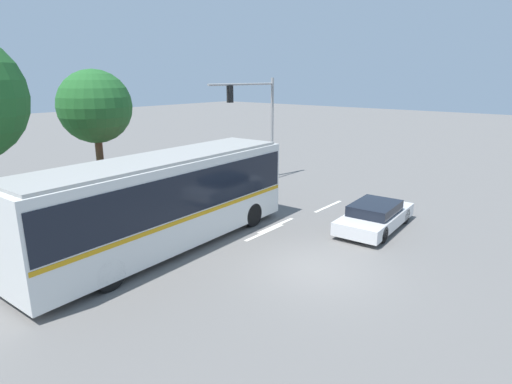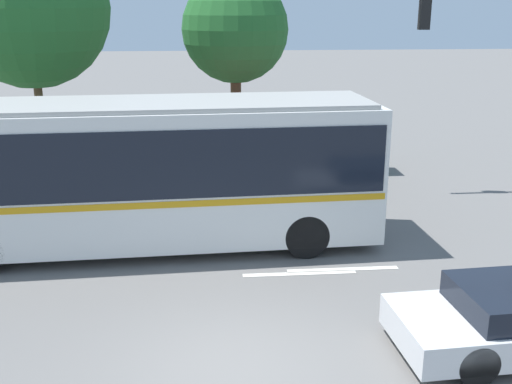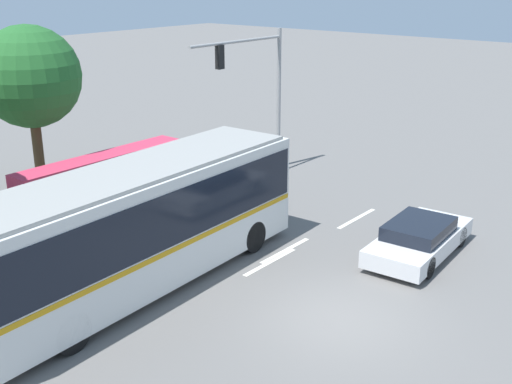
# 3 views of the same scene
# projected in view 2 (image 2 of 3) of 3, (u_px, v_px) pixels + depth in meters

# --- Properties ---
(ground_plane) EXTENTS (140.00, 140.00, 0.00)m
(ground_plane) POSITION_uv_depth(u_px,v_px,m) (235.00, 367.00, 9.64)
(ground_plane) COLOR slate
(city_bus) EXTENTS (11.15, 3.11, 3.39)m
(city_bus) POSITION_uv_depth(u_px,v_px,m) (136.00, 166.00, 13.93)
(city_bus) COLOR silver
(city_bus) RESTS_ON ground
(traffic_light_pole) EXTENTS (5.44, 0.24, 6.05)m
(traffic_light_pole) POSITION_uv_depth(u_px,v_px,m) (503.00, 55.00, 17.95)
(traffic_light_pole) COLOR gray
(traffic_light_pole) RESTS_ON ground
(flowering_hedge) EXTENTS (7.27, 1.15, 1.84)m
(flowering_hedge) POSITION_uv_depth(u_px,v_px,m) (270.00, 147.00, 20.48)
(flowering_hedge) COLOR #286028
(flowering_hedge) RESTS_ON ground
(street_tree_left) EXTENTS (5.05, 5.05, 7.86)m
(street_tree_left) POSITION_uv_depth(u_px,v_px,m) (30.00, 8.00, 19.40)
(street_tree_left) COLOR brown
(street_tree_left) RESTS_ON ground
(street_tree_centre) EXTENTS (3.79, 3.79, 6.51)m
(street_tree_centre) POSITION_uv_depth(u_px,v_px,m) (235.00, 30.00, 21.79)
(street_tree_centre) COLOR brown
(street_tree_centre) RESTS_ON ground
(lane_stripe_mid) EXTENTS (2.40, 0.16, 0.01)m
(lane_stripe_mid) POSITION_uv_depth(u_px,v_px,m) (343.00, 269.00, 13.18)
(lane_stripe_mid) COLOR silver
(lane_stripe_mid) RESTS_ON ground
(lane_stripe_far) EXTENTS (2.40, 0.16, 0.01)m
(lane_stripe_far) POSITION_uv_depth(u_px,v_px,m) (300.00, 274.00, 12.97)
(lane_stripe_far) COLOR silver
(lane_stripe_far) RESTS_ON ground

